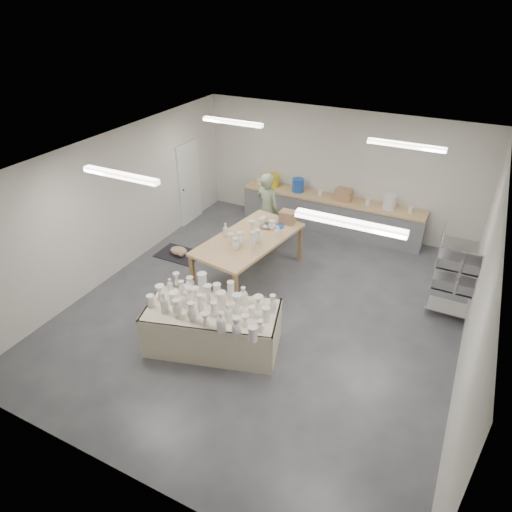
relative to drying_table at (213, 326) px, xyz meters
The scene contains 9 objects.
room 2.20m from the drying_table, 79.95° to the left, with size 8.00×8.02×3.00m.
back_counter 5.08m from the drying_table, 85.95° to the left, with size 4.60×0.60×1.24m.
wire_shelf 4.55m from the drying_table, 38.00° to the left, with size 0.88×0.48×1.80m.
drying_table is the anchor object (origin of this frame).
work_table 2.43m from the drying_table, 100.05° to the left, with size 1.61×2.65×1.29m.
rug 3.32m from the drying_table, 135.58° to the left, with size 1.00×0.70×0.02m, color black.
cat 3.28m from the drying_table, 135.50° to the left, with size 0.50×0.44×0.18m.
potter 3.85m from the drying_table, 101.38° to the left, with size 0.65×0.43×1.79m, color gray.
red_stool 4.09m from the drying_table, 100.64° to the left, with size 0.45×0.45×0.33m.
Camera 1 is at (3.02, -6.47, 5.45)m, focal length 32.00 mm.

